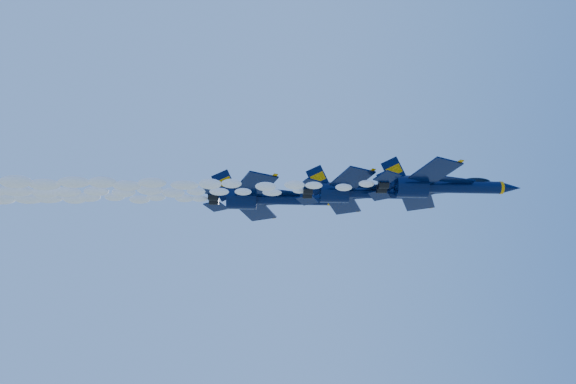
{
  "coord_description": "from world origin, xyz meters",
  "views": [
    {
      "loc": [
        0.12,
        -63.52,
        121.46
      ],
      "look_at": [
        2.5,
        -1.96,
        151.41
      ],
      "focal_mm": 35.0,
      "sensor_mm": 36.0,
      "label": 1
    }
  ],
  "objects": [
    {
      "name": "jet_lead",
      "position": [
        19.15,
        -8.46,
        149.28
      ],
      "size": [
        16.15,
        13.25,
        6.0
      ],
      "color": "black"
    },
    {
      "name": "smoke_trail_jet_lead",
      "position": [
        -8.51,
        -8.46,
        148.91
      ],
      "size": [
        41.51,
        1.67,
        1.5
      ],
      "primitive_type": "ellipsoid",
      "color": "white"
    },
    {
      "name": "jet_second",
      "position": [
        11.12,
        -3.54,
        150.78
      ],
      "size": [
        15.92,
        13.06,
        5.92
      ],
      "color": "black"
    },
    {
      "name": "smoke_trail_jet_second",
      "position": [
        -16.44,
        -3.54,
        150.42
      ],
      "size": [
        41.51,
        1.65,
        1.48
      ],
      "primitive_type": "ellipsoid",
      "color": "white"
    },
    {
      "name": "jet_third",
      "position": [
        0.28,
        6.12,
        154.36
      ],
      "size": [
        19.23,
        15.78,
        7.15
      ],
      "color": "black"
    },
    {
      "name": "smoke_trail_jet_third",
      "position": [
        -28.7,
        6.12,
        153.97
      ],
      "size": [
        41.51,
        1.99,
        1.79
      ],
      "primitive_type": "ellipsoid",
      "color": "white"
    }
  ]
}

